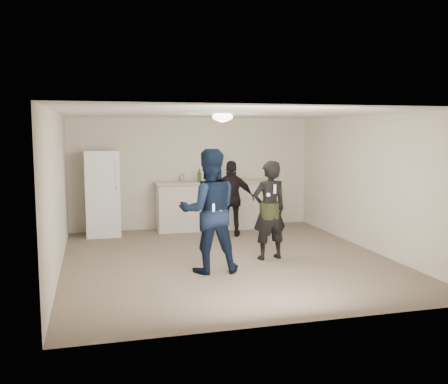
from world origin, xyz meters
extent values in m
plane|color=#6B5B4C|center=(0.00, 0.00, 0.00)|extent=(6.00, 6.00, 0.00)
plane|color=silver|center=(0.00, 0.00, 2.50)|extent=(6.00, 6.00, 0.00)
plane|color=beige|center=(0.00, 3.00, 1.25)|extent=(6.00, 0.00, 6.00)
plane|color=beige|center=(0.00, -3.00, 1.25)|extent=(6.00, 0.00, 6.00)
plane|color=beige|center=(-2.75, 0.00, 1.25)|extent=(0.00, 6.00, 6.00)
plane|color=beige|center=(2.75, 0.00, 1.25)|extent=(0.00, 6.00, 6.00)
cube|color=beige|center=(0.44, 2.67, 0.53)|extent=(2.60, 0.56, 1.05)
cube|color=#C0AB94|center=(0.44, 2.67, 1.07)|extent=(2.68, 0.64, 0.04)
cube|color=white|center=(-2.02, 2.60, 0.90)|extent=(0.70, 0.70, 1.80)
cylinder|color=silver|center=(-1.74, 2.23, 1.30)|extent=(0.02, 0.02, 0.60)
ellipsoid|color=white|center=(0.00, 0.30, 2.45)|extent=(0.36, 0.36, 0.16)
cylinder|color=#B6B5BA|center=(-0.28, 2.78, 1.18)|extent=(0.08, 0.08, 0.17)
imported|color=#0F203E|center=(-0.47, -0.66, 0.97)|extent=(0.99, 0.80, 1.94)
imported|color=black|center=(0.71, -0.15, 0.85)|extent=(0.68, 0.49, 1.71)
cylinder|color=#2E3518|center=(0.71, -0.15, 0.85)|extent=(0.34, 0.34, 0.28)
imported|color=black|center=(0.60, 1.83, 0.80)|extent=(1.01, 0.70, 1.59)
cube|color=white|center=(-0.47, -0.94, 1.05)|extent=(0.04, 0.04, 0.15)
sphere|color=white|center=(-0.35, -0.91, 0.98)|extent=(0.07, 0.07, 0.07)
cube|color=silver|center=(0.71, -0.40, 1.25)|extent=(0.04, 0.04, 0.15)
sphere|color=white|center=(0.61, -0.37, 1.15)|extent=(0.07, 0.07, 0.07)
cylinder|color=#9D5216|center=(0.07, 2.53, 1.20)|extent=(0.07, 0.07, 0.21)
cylinder|color=#113C17|center=(0.04, 2.50, 1.20)|extent=(0.07, 0.07, 0.22)
cylinder|color=silver|center=(1.07, 2.82, 1.18)|extent=(0.07, 0.07, 0.18)
cylinder|color=#945715|center=(0.80, 2.68, 1.18)|extent=(0.08, 0.08, 0.19)
camera|label=1|loc=(-2.20, -8.13, 2.21)|focal=40.00mm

